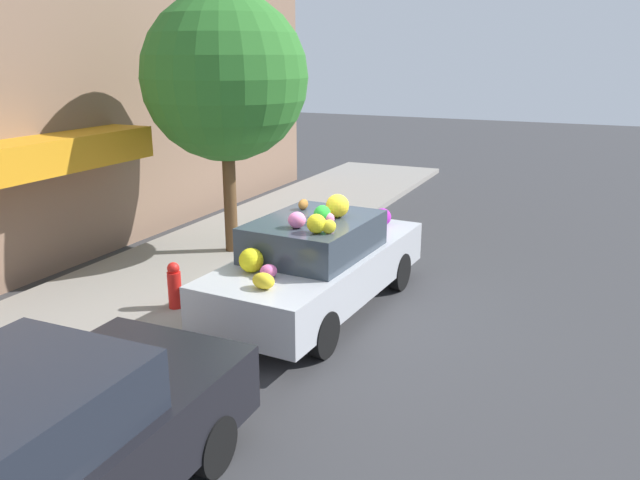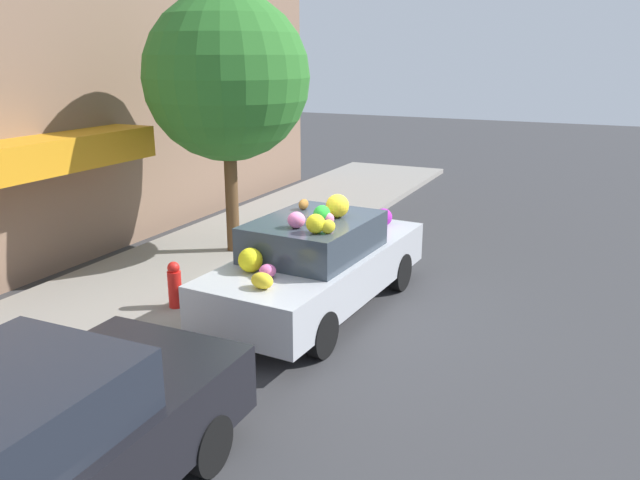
# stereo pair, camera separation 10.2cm
# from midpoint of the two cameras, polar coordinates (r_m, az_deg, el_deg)

# --- Properties ---
(ground_plane) EXTENTS (60.00, 60.00, 0.00)m
(ground_plane) POSITION_cam_midpoint_polar(r_m,az_deg,el_deg) (9.60, -0.35, -6.21)
(ground_plane) COLOR #38383A
(sidewalk_curb) EXTENTS (24.00, 3.20, 0.13)m
(sidewalk_curb) POSITION_cam_midpoint_polar(r_m,az_deg,el_deg) (10.94, -13.22, -3.38)
(sidewalk_curb) COLOR gray
(sidewalk_curb) RESTS_ON ground
(building_facade) EXTENTS (18.00, 1.20, 5.93)m
(building_facade) POSITION_cam_midpoint_polar(r_m,az_deg,el_deg) (11.83, -22.94, 11.43)
(building_facade) COLOR #846651
(building_facade) RESTS_ON ground
(street_tree) EXTENTS (2.96, 2.96, 4.68)m
(street_tree) POSITION_cam_midpoint_polar(r_m,az_deg,el_deg) (11.50, -8.26, 14.46)
(street_tree) COLOR brown
(street_tree) RESTS_ON sidewalk_curb
(fire_hydrant) EXTENTS (0.20, 0.20, 0.70)m
(fire_hydrant) POSITION_cam_midpoint_polar(r_m,az_deg,el_deg) (9.40, -12.85, -4.01)
(fire_hydrant) COLOR red
(fire_hydrant) RESTS_ON sidewalk_curb
(art_car) EXTENTS (4.44, 1.90, 1.80)m
(art_car) POSITION_cam_midpoint_polar(r_m,az_deg,el_deg) (9.24, 0.19, -2.06)
(art_car) COLOR #B7BABF
(art_car) RESTS_ON ground
(parked_car_plain) EXTENTS (4.06, 1.86, 1.49)m
(parked_car_plain) POSITION_cam_midpoint_polar(r_m,az_deg,el_deg) (5.54, -25.10, -17.64)
(parked_car_plain) COLOR black
(parked_car_plain) RESTS_ON ground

